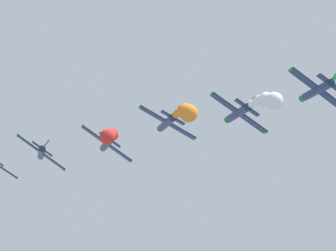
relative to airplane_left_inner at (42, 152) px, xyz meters
The scene contains 8 objects.
airplane_left_inner is the anchor object (origin of this frame).
airplane_right_inner 11.65m from the airplane_left_inner, 31.64° to the right, with size 8.09×10.35×5.70m.
smoke_trail_right_inner 23.35m from the airplane_left_inner, 68.20° to the right, with size 3.28×13.14×3.20m.
airplane_left_outer 23.45m from the airplane_left_inner, 39.96° to the right, with size 8.56×10.35×4.91m.
smoke_trail_left_outer 34.80m from the airplane_left_inner, 60.22° to the right, with size 2.60×13.44×3.64m.
airplane_right_outer 34.77m from the airplane_left_inner, 39.78° to the right, with size 8.13×10.35×5.64m.
smoke_trail_right_outer 44.88m from the airplane_left_inner, 54.43° to the right, with size 2.17×11.97×3.22m.
airplane_trailing 46.32m from the airplane_left_inner, 39.31° to the right, with size 8.03×10.35×5.79m.
Camera 1 is at (-20.34, -106.21, 83.50)m, focal length 79.21 mm.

